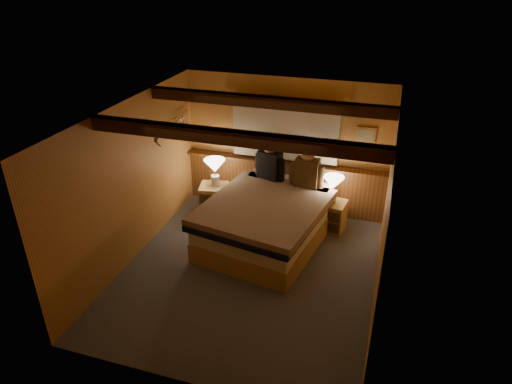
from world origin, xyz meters
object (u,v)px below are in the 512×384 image
at_px(nightstand_right, 330,216).
at_px(lamp_left, 215,167).
at_px(bed, 267,221).
at_px(nightstand_left, 214,199).
at_px(person_left, 270,163).
at_px(duffel_bag, 215,201).
at_px(person_right, 307,171).
at_px(lamp_right, 333,184).

xyz_separation_m(nightstand_right, lamp_left, (-2.07, 0.00, 0.62)).
xyz_separation_m(bed, lamp_left, (-1.15, 0.69, 0.49)).
xyz_separation_m(nightstand_left, person_left, (0.98, 0.18, 0.76)).
bearing_deg(duffel_bag, bed, -19.28).
relative_size(bed, lamp_left, 5.03).
distance_m(lamp_left, duffel_bag, 0.73).
height_order(person_left, person_right, person_left).
height_order(bed, duffel_bag, bed).
xyz_separation_m(person_left, person_right, (0.67, -0.12, -0.00)).
bearing_deg(bed, lamp_left, 159.05).
relative_size(bed, person_left, 3.53).
bearing_deg(duffel_bag, nightstand_left, -57.37).
height_order(nightstand_left, person_right, person_right).
xyz_separation_m(nightstand_left, lamp_left, (0.02, 0.04, 0.61)).
bearing_deg(lamp_right, person_right, -179.82).
distance_m(person_left, person_right, 0.68).
xyz_separation_m(nightstand_left, person_right, (1.65, 0.06, 0.76)).
distance_m(nightstand_left, person_left, 1.25).
relative_size(bed, nightstand_right, 4.66).
bearing_deg(lamp_right, person_left, 174.09).
bearing_deg(nightstand_left, duffel_bag, 97.86).
distance_m(person_right, duffel_bag, 1.90).
relative_size(nightstand_left, lamp_right, 1.24).
height_order(nightstand_left, lamp_right, lamp_right).
bearing_deg(duffel_bag, lamp_right, 11.54).
distance_m(nightstand_right, duffel_bag, 2.13).
bearing_deg(person_left, nightstand_right, 10.38).
height_order(nightstand_left, person_left, person_left).
xyz_separation_m(bed, lamp_right, (0.91, 0.72, 0.45)).
relative_size(lamp_right, duffel_bag, 0.83).
relative_size(nightstand_right, lamp_right, 1.16).
bearing_deg(nightstand_right, duffel_bag, -173.83).
bearing_deg(lamp_right, nightstand_right, -87.90).
relative_size(nightstand_left, lamp_left, 1.16).
xyz_separation_m(bed, person_right, (0.47, 0.71, 0.63)).
distance_m(bed, lamp_right, 1.24).
bearing_deg(bed, nightstand_right, 47.08).
bearing_deg(nightstand_left, person_right, -9.90).
bearing_deg(duffel_bag, person_left, 16.64).
bearing_deg(nightstand_right, nightstand_left, -170.92).
bearing_deg(duffel_bag, person_right, 11.17).
relative_size(lamp_right, person_left, 0.65).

